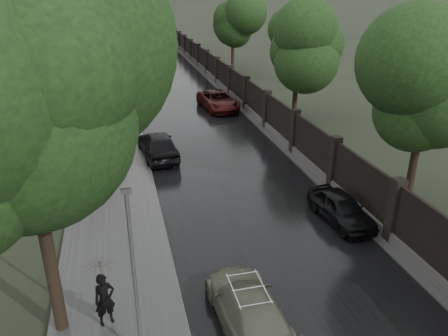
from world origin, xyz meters
TOP-DOWN VIEW (x-y plane):
  - road at (0.00, 190.00)m, footprint 8.00×420.00m
  - sidewalk_left at (-6.00, 190.00)m, footprint 4.00×420.00m
  - verge_right at (5.50, 190.00)m, footprint 3.00×420.00m
  - fence_right at (4.60, 32.01)m, footprint 0.45×75.72m
  - tree_left_near at (-7.60, 3.00)m, footprint 5.44×5.44m
  - tree_left_far at (-8.00, 30.00)m, footprint 4.25×4.25m
  - tree_right_a at (7.50, 8.00)m, footprint 4.08×4.08m
  - tree_right_b at (7.50, 22.00)m, footprint 4.08×4.08m
  - tree_right_c at (7.50, 40.00)m, footprint 4.08×4.08m
  - lamp_post at (-5.40, 1.50)m, footprint 0.25×0.12m
  - traffic_light at (-4.30, 24.99)m, footprint 0.16×0.32m
  - volga_sedan at (-2.23, 1.93)m, footprint 1.99×4.52m
  - hatchback_left at (-3.38, 16.18)m, footprint 2.28×4.80m
  - car_right_near at (3.40, 6.88)m, footprint 1.85×3.87m
  - car_right_far at (2.42, 25.59)m, footprint 2.84×5.41m
  - pedestrian_umbrella at (-6.30, 2.86)m, footprint 1.25×1.26m

SIDE VIEW (x-z plane):
  - road at x=0.00m, z-range 0.00..0.02m
  - verge_right at x=5.50m, z-range 0.00..0.08m
  - sidewalk_left at x=-6.00m, z-range 0.00..0.16m
  - car_right_near at x=3.40m, z-range 0.00..1.28m
  - volga_sedan at x=-2.23m, z-range 0.00..1.29m
  - car_right_far at x=2.42m, z-range 0.00..1.45m
  - hatchback_left at x=-3.38m, z-range 0.00..1.58m
  - fence_right at x=4.60m, z-range -0.34..2.36m
  - pedestrian_umbrella at x=-6.30m, z-range 0.59..3.22m
  - traffic_light at x=-4.30m, z-range 0.40..4.40m
  - lamp_post at x=-5.40m, z-range 0.12..5.23m
  - tree_right_a at x=7.50m, z-range 1.44..8.46m
  - tree_right_b at x=7.50m, z-range 1.44..8.46m
  - tree_right_c at x=7.50m, z-range 1.44..8.46m
  - tree_left_far at x=-8.00m, z-range 1.55..8.94m
  - tree_left_near at x=-7.60m, z-range 1.84..11.00m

